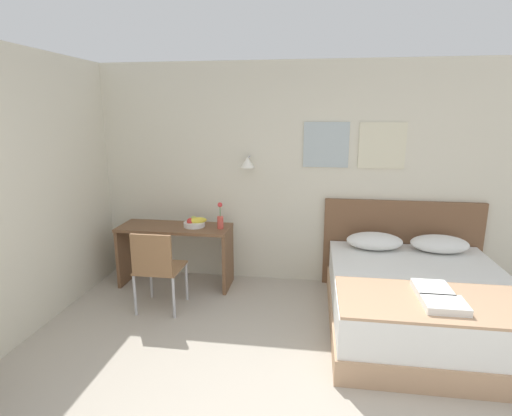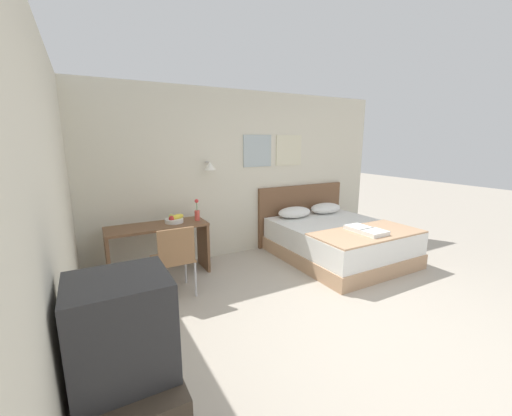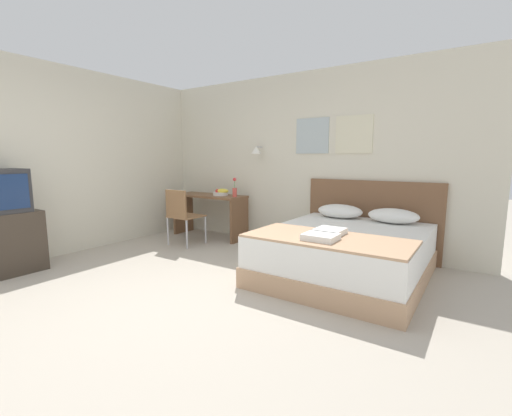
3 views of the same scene
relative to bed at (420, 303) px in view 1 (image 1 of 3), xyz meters
name	(u,v)px [view 1 (image 1 of 3)]	position (x,y,z in m)	size (l,w,h in m)	color
wall_back	(296,175)	(-1.27, 1.07, 1.05)	(5.58, 0.31, 2.65)	beige
bed	(420,303)	(0.00, 0.00, 0.00)	(1.70, 1.96, 0.56)	tan
headboard	(401,245)	(0.00, 1.01, 0.26)	(1.82, 0.06, 1.07)	brown
pillow_left	(374,241)	(-0.35, 0.73, 0.37)	(0.62, 0.39, 0.18)	white
pillow_right	(439,244)	(0.35, 0.73, 0.37)	(0.62, 0.39, 0.18)	white
throw_blanket	(441,302)	(0.00, -0.57, 0.29)	(1.64, 0.78, 0.02)	tan
folded_towel_near_foot	(432,290)	(-0.03, -0.43, 0.34)	(0.29, 0.32, 0.06)	white
folded_towel_mid_bed	(445,305)	(-0.02, -0.70, 0.34)	(0.32, 0.27, 0.06)	white
desk	(175,243)	(-2.68, 0.69, 0.25)	(1.33, 0.51, 0.74)	brown
desk_chair	(156,265)	(-2.64, -0.02, 0.25)	(0.46, 0.46, 0.89)	#8E6642
fruit_bowl	(195,223)	(-2.44, 0.70, 0.51)	(0.29, 0.25, 0.12)	silver
flower_vase	(220,219)	(-2.12, 0.67, 0.58)	(0.07, 0.07, 0.31)	#D14C42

